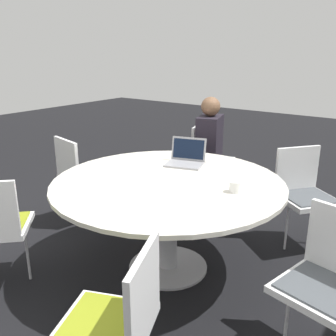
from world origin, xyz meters
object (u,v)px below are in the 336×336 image
at_px(chair_5, 304,189).
at_px(laptop, 186,158).
at_px(chair_4, 330,275).
at_px(chair_1, 80,171).
at_px(chair_3, 117,317).
at_px(chair_0, 208,155).
at_px(coffee_cup, 235,187).
at_px(person_0, 211,145).

distance_m(chair_5, laptop, 1.07).
bearing_deg(chair_4, chair_1, 3.37).
bearing_deg(chair_3, chair_1, 30.69).
bearing_deg(chair_1, laptop, 24.82).
bearing_deg(chair_3, chair_0, -0.59).
relative_size(chair_0, coffee_cup, 11.25).
bearing_deg(chair_0, chair_4, 29.52).
bearing_deg(person_0, laptop, -1.05).
distance_m(chair_5, coffee_cup, 1.00).
xyz_separation_m(chair_4, chair_5, (-1.24, -0.52, 0.00)).
bearing_deg(chair_1, chair_4, 2.80).
height_order(chair_1, chair_4, same).
bearing_deg(chair_5, chair_4, 60.67).
bearing_deg(coffee_cup, chair_3, 1.69).
xyz_separation_m(chair_1, laptop, (-0.25, 1.11, 0.27)).
bearing_deg(person_0, coffee_cup, 19.84).
distance_m(chair_1, person_0, 1.39).
bearing_deg(chair_0, laptop, 3.56).
distance_m(chair_3, person_0, 2.57).
height_order(chair_0, laptop, laptop).
bearing_deg(person_0, chair_5, 61.22).
bearing_deg(chair_3, laptop, 0.61).
xyz_separation_m(person_0, laptop, (0.82, 0.23, 0.08)).
height_order(chair_0, person_0, person_0).
xyz_separation_m(chair_4, laptop, (-0.66, -1.37, 0.27)).
height_order(chair_1, laptop, laptop).
height_order(chair_0, coffee_cup, chair_0).
relative_size(chair_1, coffee_cup, 11.25).
bearing_deg(chair_5, chair_0, -71.81).
height_order(chair_5, coffee_cup, chair_5).
distance_m(chair_4, coffee_cup, 0.83).
bearing_deg(coffee_cup, chair_5, 167.64).
height_order(chair_3, person_0, person_0).
xyz_separation_m(chair_3, laptop, (-1.58, -0.68, 0.27)).
xyz_separation_m(chair_0, chair_5, (0.44, 1.22, 0.00)).
bearing_deg(chair_5, coffee_cup, 25.53).
xyz_separation_m(chair_5, coffee_cup, (0.95, -0.21, 0.26)).
distance_m(chair_1, chair_3, 2.22).
distance_m(chair_0, chair_5, 1.30).
bearing_deg(chair_1, chair_5, 35.21).
relative_size(chair_1, person_0, 0.71).
relative_size(chair_4, chair_5, 1.00).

